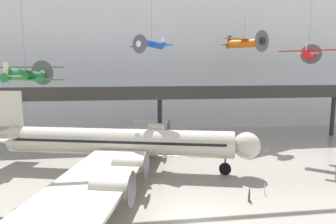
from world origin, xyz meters
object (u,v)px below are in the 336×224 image
at_px(info_sign_pedestal, 249,196).
at_px(stanchion_barrier, 265,191).
at_px(suspended_plane_orange_highwing, 245,43).
at_px(suspended_plane_red_highwing, 309,54).
at_px(suspended_plane_green_biplane, 26,75).
at_px(airliner_silver_main, 118,142).
at_px(suspended_plane_blue_trainer, 152,44).

bearing_deg(info_sign_pedestal, stanchion_barrier, 59.56).
height_order(suspended_plane_orange_highwing, suspended_plane_red_highwing, suspended_plane_orange_highwing).
bearing_deg(suspended_plane_red_highwing, suspended_plane_orange_highwing, 59.64).
xyz_separation_m(suspended_plane_green_biplane, suspended_plane_red_highwing, (32.34, 7.89, 2.48)).
relative_size(suspended_plane_orange_highwing, suspended_plane_red_highwing, 1.03).
distance_m(airliner_silver_main, suspended_plane_green_biplane, 12.05).
bearing_deg(suspended_plane_red_highwing, suspended_plane_green_biplane, 142.59).
bearing_deg(stanchion_barrier, suspended_plane_green_biplane, 170.21).
xyz_separation_m(suspended_plane_blue_trainer, suspended_plane_red_highwing, (20.17, -2.00, -1.16)).
distance_m(suspended_plane_orange_highwing, stanchion_barrier, 28.24).
height_order(suspended_plane_green_biplane, stanchion_barrier, suspended_plane_green_biplane).
bearing_deg(suspended_plane_red_highwing, suspended_plane_blue_trainer, 123.21).
relative_size(suspended_plane_orange_highwing, suspended_plane_blue_trainer, 1.18).
height_order(airliner_silver_main, info_sign_pedestal, airliner_silver_main).
bearing_deg(airliner_silver_main, suspended_plane_green_biplane, -133.41).
bearing_deg(suspended_plane_orange_highwing, stanchion_barrier, -42.76).
relative_size(airliner_silver_main, suspended_plane_orange_highwing, 4.01).
relative_size(suspended_plane_orange_highwing, stanchion_barrier, 8.31).
bearing_deg(airliner_silver_main, suspended_plane_red_highwing, 21.76).
bearing_deg(suspended_plane_green_biplane, info_sign_pedestal, -84.98).
xyz_separation_m(airliner_silver_main, info_sign_pedestal, (11.53, -9.72, -2.81)).
height_order(suspended_plane_orange_highwing, suspended_plane_green_biplane, suspended_plane_orange_highwing).
height_order(stanchion_barrier, info_sign_pedestal, info_sign_pedestal).
distance_m(suspended_plane_orange_highwing, info_sign_pedestal, 29.62).
relative_size(airliner_silver_main, stanchion_barrier, 33.31).
distance_m(suspended_plane_red_highwing, info_sign_pedestal, 22.32).
relative_size(suspended_plane_blue_trainer, suspended_plane_green_biplane, 0.70).
xyz_separation_m(suspended_plane_green_biplane, stanchion_barrier, (21.38, -3.69, -10.64)).
xyz_separation_m(suspended_plane_orange_highwing, info_sign_pedestal, (-8.71, -23.86, -15.23)).
height_order(suspended_plane_orange_highwing, suspended_plane_blue_trainer, suspended_plane_orange_highwing).
xyz_separation_m(suspended_plane_blue_trainer, info_sign_pedestal, (7.23, -14.73, -14.16)).
bearing_deg(info_sign_pedestal, suspended_plane_orange_highwing, 99.46).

